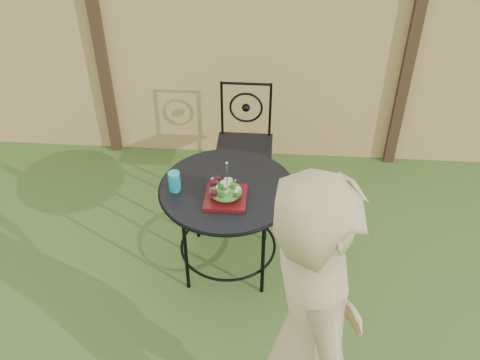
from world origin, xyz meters
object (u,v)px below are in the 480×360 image
at_px(patio_table, 227,203).
at_px(patio_chair, 245,140).
at_px(salad_plate, 226,197).
at_px(diner, 309,344).

bearing_deg(patio_table, patio_chair, 86.34).
xyz_separation_m(patio_table, salad_plate, (0.00, -0.12, 0.15)).
height_order(diner, salad_plate, diner).
relative_size(patio_chair, salad_plate, 3.52).
bearing_deg(patio_table, diner, -69.79).
bearing_deg(salad_plate, patio_chair, 86.97).
xyz_separation_m(patio_chair, diner, (0.44, -2.24, 0.44)).
bearing_deg(diner, patio_table, 4.60).
bearing_deg(diner, patio_chair, -4.60).
xyz_separation_m(patio_chair, salad_plate, (-0.05, -1.02, 0.23)).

